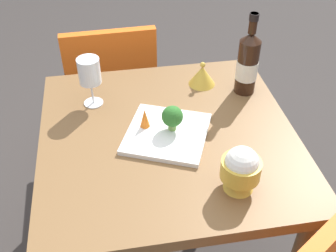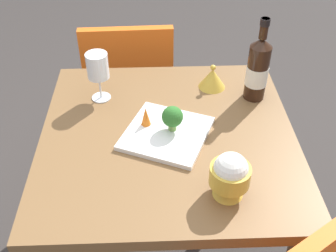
{
  "view_description": "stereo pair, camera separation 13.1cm",
  "coord_description": "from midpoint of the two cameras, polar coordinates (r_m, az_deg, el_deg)",
  "views": [
    {
      "loc": [
        -0.17,
        -1.0,
        1.62
      ],
      "look_at": [
        0.0,
        0.0,
        0.79
      ],
      "focal_mm": 44.08,
      "sensor_mm": 36.0,
      "label": 1
    },
    {
      "loc": [
        -0.04,
        -1.02,
        1.62
      ],
      "look_at": [
        0.0,
        0.0,
        0.79
      ],
      "focal_mm": 44.08,
      "sensor_mm": 36.0,
      "label": 2
    }
  ],
  "objects": [
    {
      "name": "carrot_garnish_left",
      "position": [
        1.32,
        -6.08,
        1.0
      ],
      "size": [
        0.03,
        0.03,
        0.07
      ],
      "color": "orange",
      "rests_on": "serving_plate"
    },
    {
      "name": "serving_plate",
      "position": [
        1.32,
        -3.0,
        -1.16
      ],
      "size": [
        0.33,
        0.33,
        0.02
      ],
      "rotation": [
        0.0,
        0.0,
        -0.4
      ],
      "color": "white",
      "rests_on": "dining_table"
    },
    {
      "name": "chair_near_window",
      "position": [
        1.98,
        -9.6,
        5.36
      ],
      "size": [
        0.41,
        0.41,
        0.85
      ],
      "rotation": [
        0.0,
        0.0,
        0.03
      ],
      "color": "orange",
      "rests_on": "ground_plane"
    },
    {
      "name": "wine_glass",
      "position": [
        1.43,
        -13.46,
        7.16
      ],
      "size": [
        0.08,
        0.08,
        0.18
      ],
      "color": "white",
      "rests_on": "dining_table"
    },
    {
      "name": "broccoli_floret",
      "position": [
        1.29,
        -2.31,
        1.2
      ],
      "size": [
        0.07,
        0.07,
        0.09
      ],
      "color": "#729E4C",
      "rests_on": "serving_plate"
    },
    {
      "name": "dining_table",
      "position": [
        1.4,
        -2.69,
        -4.2
      ],
      "size": [
        0.82,
        0.82,
        0.76
      ],
      "color": "brown",
      "rests_on": "ground_plane"
    },
    {
      "name": "rice_bowl",
      "position": [
        1.12,
        6.73,
        -6.05
      ],
      "size": [
        0.11,
        0.11,
        0.14
      ],
      "color": "gold",
      "rests_on": "dining_table"
    },
    {
      "name": "wine_bottle",
      "position": [
        1.48,
        8.45,
        8.53
      ],
      "size": [
        0.08,
        0.08,
        0.3
      ],
      "color": "black",
      "rests_on": "dining_table"
    },
    {
      "name": "rice_bowl_lid",
      "position": [
        1.54,
        2.31,
        6.94
      ],
      "size": [
        0.1,
        0.1,
        0.09
      ],
      "color": "gold",
      "rests_on": "dining_table"
    }
  ]
}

